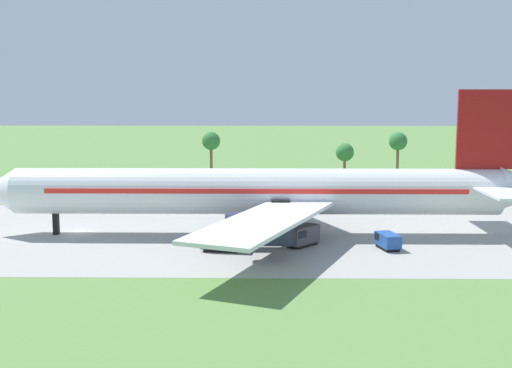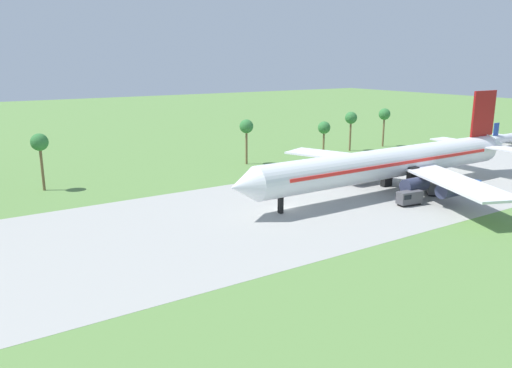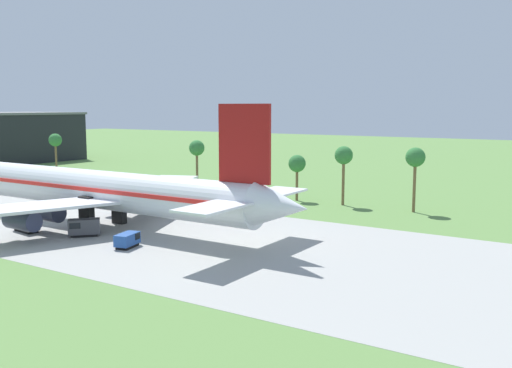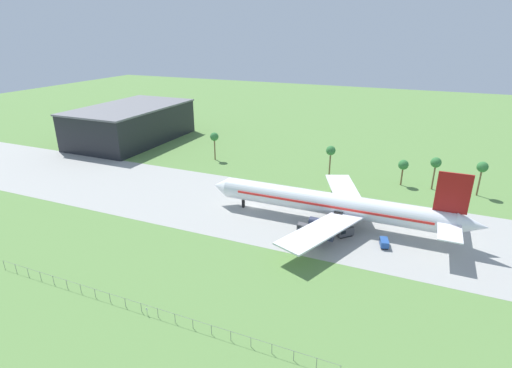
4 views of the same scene
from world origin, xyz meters
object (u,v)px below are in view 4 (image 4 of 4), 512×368
(jet_airliner, at_px, (336,205))
(terminal_building, at_px, (131,124))
(catering_van, at_px, (306,229))
(fuel_truck, at_px, (345,232))
(no_stopping_sign, at_px, (147,311))
(baggage_tug, at_px, (384,242))

(jet_airliner, distance_m, terminal_building, 126.40)
(jet_airliner, xyz_separation_m, catering_van, (-6.01, -9.10, -4.57))
(jet_airliner, bearing_deg, catering_van, -123.41)
(fuel_truck, bearing_deg, no_stopping_sign, -121.70)
(baggage_tug, xyz_separation_m, catering_van, (-20.77, -1.44, 0.36))
(fuel_truck, distance_m, no_stopping_sign, 55.99)
(baggage_tug, height_order, no_stopping_sign, baggage_tug)
(baggage_tug, distance_m, catering_van, 20.82)
(catering_van, relative_size, no_stopping_sign, 3.07)
(baggage_tug, relative_size, catering_van, 0.82)
(fuel_truck, relative_size, terminal_building, 0.08)
(jet_airliner, relative_size, catering_van, 15.17)
(jet_airliner, height_order, no_stopping_sign, jet_airliner)
(catering_van, height_order, terminal_building, terminal_building)
(baggage_tug, bearing_deg, terminal_building, 155.35)
(baggage_tug, xyz_separation_m, no_stopping_sign, (-39.99, -46.41, -0.04))
(jet_airliner, distance_m, no_stopping_sign, 59.88)
(jet_airliner, relative_size, baggage_tug, 18.40)
(catering_van, bearing_deg, no_stopping_sign, -113.14)
(fuel_truck, bearing_deg, jet_airliner, 123.07)
(jet_airliner, distance_m, baggage_tug, 17.35)
(catering_van, bearing_deg, fuel_truck, 14.61)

